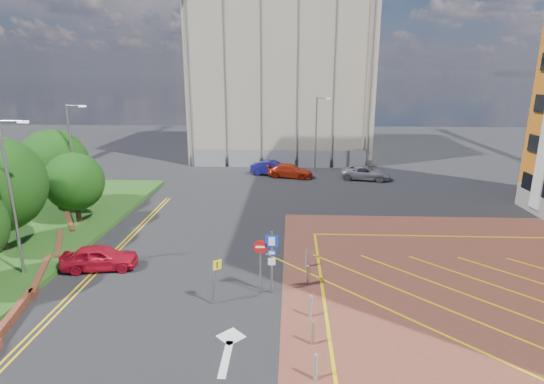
# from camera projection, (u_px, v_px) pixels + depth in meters

# --- Properties ---
(ground) EXTENTS (140.00, 140.00, 0.00)m
(ground) POSITION_uv_depth(u_px,v_px,m) (260.00, 304.00, 19.73)
(ground) COLOR black
(ground) RESTS_ON ground
(retaining_wall) EXTENTS (6.06, 20.33, 0.40)m
(retaining_wall) POSITION_uv_depth(u_px,v_px,m) (38.00, 275.00, 22.12)
(retaining_wall) COLOR brown
(retaining_wall) RESTS_ON ground
(tree_c) EXTENTS (4.00, 4.00, 4.90)m
(tree_c) POSITION_uv_depth(u_px,v_px,m) (74.00, 182.00, 29.09)
(tree_c) COLOR #3D2B1C
(tree_c) RESTS_ON grass_bed
(tree_d) EXTENTS (5.00, 5.00, 6.08)m
(tree_d) POSITION_uv_depth(u_px,v_px,m) (54.00, 163.00, 31.92)
(tree_d) COLOR #3D2B1C
(tree_d) RESTS_ON grass_bed
(lamp_left_near) EXTENTS (1.53, 0.16, 8.00)m
(lamp_left_near) POSITION_uv_depth(u_px,v_px,m) (12.00, 193.00, 20.95)
(lamp_left_near) COLOR #9EA0A8
(lamp_left_near) RESTS_ON grass_bed
(lamp_left_far) EXTENTS (1.53, 0.16, 8.00)m
(lamp_left_far) POSITION_uv_depth(u_px,v_px,m) (73.00, 155.00, 30.66)
(lamp_left_far) COLOR #9EA0A8
(lamp_left_far) RESTS_ON grass_bed
(lamp_back) EXTENTS (1.53, 0.16, 8.00)m
(lamp_back) POSITION_uv_depth(u_px,v_px,m) (317.00, 132.00, 45.33)
(lamp_back) COLOR #9EA0A8
(lamp_back) RESTS_ON ground
(sign_cluster) EXTENTS (1.17, 0.12, 3.20)m
(sign_cluster) POSITION_uv_depth(u_px,v_px,m) (267.00, 256.00, 20.14)
(sign_cluster) COLOR #9EA0A8
(sign_cluster) RESTS_ON ground
(warning_sign) EXTENTS (0.53, 0.37, 2.24)m
(warning_sign) POSITION_uv_depth(u_px,v_px,m) (215.00, 276.00, 19.32)
(warning_sign) COLOR #9EA0A8
(warning_sign) RESTS_ON ground
(bollard_row) EXTENTS (0.14, 11.14, 0.90)m
(bollard_row) POSITION_uv_depth(u_px,v_px,m) (311.00, 316.00, 17.90)
(bollard_row) COLOR #9EA0A8
(bollard_row) RESTS_ON forecourt
(construction_building) EXTENTS (21.20, 19.20, 22.00)m
(construction_building) POSITION_uv_depth(u_px,v_px,m) (282.00, 69.00, 55.27)
(construction_building) COLOR #B2A692
(construction_building) RESTS_ON ground
(construction_fence) EXTENTS (21.60, 0.06, 2.00)m
(construction_fence) POSITION_uv_depth(u_px,v_px,m) (288.00, 159.00, 48.29)
(construction_fence) COLOR gray
(construction_fence) RESTS_ON ground
(car_red_left) EXTENTS (4.19, 2.26, 1.36)m
(car_red_left) POSITION_uv_depth(u_px,v_px,m) (100.00, 257.00, 23.09)
(car_red_left) COLOR red
(car_red_left) RESTS_ON ground
(car_blue_back) EXTENTS (4.81, 2.69, 1.50)m
(car_blue_back) POSITION_uv_depth(u_px,v_px,m) (273.00, 168.00, 44.64)
(car_blue_back) COLOR navy
(car_blue_back) RESTS_ON ground
(car_red_back) EXTENTS (4.99, 2.92, 1.36)m
(car_red_back) POSITION_uv_depth(u_px,v_px,m) (290.00, 171.00, 43.69)
(car_red_back) COLOR red
(car_red_back) RESTS_ON ground
(car_silver_back) EXTENTS (5.22, 3.14, 1.36)m
(car_silver_back) POSITION_uv_depth(u_px,v_px,m) (366.00, 173.00, 42.78)
(car_silver_back) COLOR #A3A2A9
(car_silver_back) RESTS_ON ground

